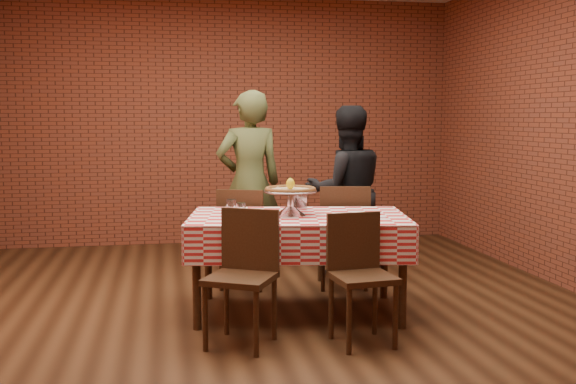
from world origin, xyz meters
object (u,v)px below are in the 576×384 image
object	(u,v)px
table	(298,265)
pizza_stand	(290,203)
water_glass_left	(241,211)
water_glass_right	(231,207)
chair_far_right	(342,235)
chair_far_left	(245,237)
condiment_caddy	(301,201)
diner_olive	(249,183)
chair_near_left	(240,279)
pizza	(290,190)
chair_near_right	(363,281)
diner_black	(346,191)

from	to	relation	value
table	pizza_stand	bearing A→B (deg)	153.14
table	water_glass_left	size ratio (longest dim) A/B	14.13
pizza_stand	water_glass_right	world-z (taller)	pizza_stand
water_glass_right	chair_far_right	world-z (taller)	chair_far_right
chair_far_right	chair_far_left	bearing A→B (deg)	-0.53
condiment_caddy	diner_olive	xyz separation A→B (m)	(-0.28, 1.09, 0.04)
chair_near_left	diner_olive	world-z (taller)	diner_olive
pizza	chair_near_left	size ratio (longest dim) A/B	0.44
chair_far_right	diner_olive	distance (m)	1.08
pizza_stand	condiment_caddy	bearing A→B (deg)	63.54
table	pizza	bearing A→B (deg)	153.14
condiment_caddy	diner_olive	world-z (taller)	diner_olive
table	condiment_caddy	bearing A→B (deg)	74.90
condiment_caddy	chair_near_left	world-z (taller)	condiment_caddy
chair_near_left	chair_far_left	bearing A→B (deg)	110.30
chair_near_right	diner_black	size ratio (longest dim) A/B	0.54
water_glass_left	diner_olive	world-z (taller)	diner_olive
pizza_stand	chair_far_left	xyz separation A→B (m)	(-0.25, 0.84, -0.41)
table	condiment_caddy	size ratio (longest dim) A/B	10.97
pizza_stand	chair_near_left	bearing A→B (deg)	-123.76
chair_near_left	chair_far_right	distance (m)	1.76
pizza	chair_near_right	world-z (taller)	pizza
pizza	chair_far_right	bearing A→B (deg)	49.35
water_glass_right	chair_near_right	distance (m)	1.27
chair_far_left	diner_black	size ratio (longest dim) A/B	0.55
chair_near_right	pizza	bearing A→B (deg)	105.84
table	water_glass_right	distance (m)	0.68
table	diner_black	bearing A→B (deg)	58.50
chair_near_right	diner_black	xyz separation A→B (m)	(0.41, 1.91, 0.37)
diner_black	chair_near_right	bearing A→B (deg)	77.78
pizza_stand	diner_olive	distance (m)	1.37
water_glass_left	condiment_caddy	xyz separation A→B (m)	(0.53, 0.37, 0.02)
pizza_stand	chair_far_right	xyz separation A→B (m)	(0.60, 0.70, -0.39)
table	chair_near_right	world-z (taller)	chair_near_right
water_glass_left	chair_far_right	size ratio (longest dim) A/B	0.13
pizza	water_glass_right	xyz separation A→B (m)	(-0.44, 0.12, -0.13)
chair_far_right	diner_olive	world-z (taller)	diner_olive
water_glass_left	diner_olive	bearing A→B (deg)	80.47
condiment_caddy	chair_near_right	xyz separation A→B (m)	(0.20, -1.09, -0.40)
chair_near_right	diner_olive	bearing A→B (deg)	95.91
table	chair_far_left	world-z (taller)	chair_far_left
chair_near_right	diner_olive	xyz separation A→B (m)	(-0.48, 2.18, 0.45)
chair_near_left	diner_black	bearing A→B (deg)	84.16
chair_near_right	chair_far_right	bearing A→B (deg)	73.48
condiment_caddy	water_glass_left	bearing A→B (deg)	-128.66
chair_near_left	water_glass_right	bearing A→B (deg)	116.35
water_glass_left	diner_olive	size ratio (longest dim) A/B	0.07
chair_far_left	chair_far_right	bearing A→B (deg)	-169.86
pizza	diner_black	xyz separation A→B (m)	(0.74, 1.09, -0.15)
table	chair_far_left	bearing A→B (deg)	109.41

